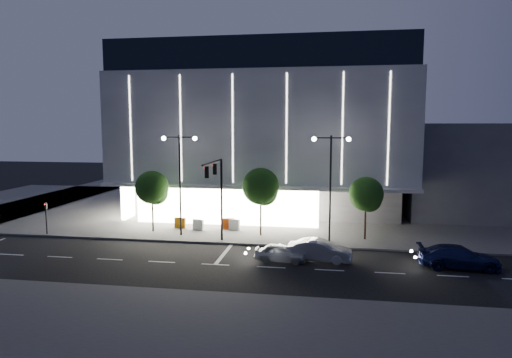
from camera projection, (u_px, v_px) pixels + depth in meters
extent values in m
plane|color=black|center=(194.00, 257.00, 34.11)|extent=(160.00, 160.00, 0.00)
cube|color=#474747|center=(288.00, 204.00, 56.87)|extent=(70.00, 40.00, 0.15)
cube|color=#474747|center=(223.00, 333.00, 21.56)|extent=(70.00, 10.00, 0.15)
cube|color=#4C4C51|center=(273.00, 188.00, 56.95)|extent=(28.00, 21.00, 4.00)
cube|color=gray|center=(271.00, 128.00, 54.11)|extent=(30.00, 25.00, 11.00)
cube|color=black|center=(271.00, 68.00, 53.29)|extent=(29.40, 24.50, 3.00)
cube|color=white|center=(226.00, 206.00, 44.37)|extent=(18.00, 0.40, 3.60)
cube|color=white|center=(142.00, 195.00, 51.25)|extent=(0.40, 10.00, 3.60)
cube|color=gray|center=(254.00, 187.00, 42.68)|extent=(30.00, 2.00, 0.30)
cube|color=white|center=(254.00, 129.00, 41.83)|extent=(24.00, 0.06, 10.00)
cube|color=#4C4C51|center=(469.00, 167.00, 53.03)|extent=(16.00, 20.00, 10.00)
cylinder|color=black|center=(222.00, 201.00, 38.25)|extent=(0.18, 0.18, 7.00)
cylinder|color=black|center=(212.00, 162.00, 35.00)|extent=(0.14, 5.80, 0.14)
cube|color=black|center=(215.00, 169.00, 35.75)|extent=(0.28, 0.18, 0.85)
cube|color=black|center=(207.00, 172.00, 33.40)|extent=(0.28, 0.18, 0.85)
sphere|color=#FF0C0C|center=(213.00, 165.00, 35.74)|extent=(0.14, 0.14, 0.14)
cylinder|color=black|center=(180.00, 186.00, 39.93)|extent=(0.16, 0.16, 9.00)
cylinder|color=black|center=(171.00, 137.00, 39.54)|extent=(1.40, 0.10, 0.10)
cylinder|color=black|center=(187.00, 137.00, 39.32)|extent=(1.40, 0.10, 0.10)
sphere|color=white|center=(164.00, 138.00, 39.66)|extent=(0.36, 0.36, 0.36)
sphere|color=white|center=(195.00, 138.00, 39.22)|extent=(0.36, 0.36, 0.36)
cylinder|color=black|center=(330.00, 190.00, 37.92)|extent=(0.16, 0.16, 9.00)
cylinder|color=black|center=(323.00, 138.00, 37.52)|extent=(1.40, 0.10, 0.10)
cylinder|color=black|center=(340.00, 138.00, 37.30)|extent=(1.40, 0.10, 0.10)
sphere|color=white|center=(314.00, 139.00, 37.64)|extent=(0.36, 0.36, 0.36)
sphere|color=white|center=(349.00, 139.00, 37.21)|extent=(0.36, 0.36, 0.36)
cylinder|color=black|center=(46.00, 219.00, 40.68)|extent=(0.12, 0.12, 3.00)
cube|color=black|center=(46.00, 206.00, 40.54)|extent=(0.22, 0.16, 0.55)
sphere|color=#FF0C0C|center=(45.00, 204.00, 40.41)|extent=(0.10, 0.10, 0.10)
cylinder|color=black|center=(153.00, 212.00, 41.69)|extent=(0.16, 0.16, 3.78)
sphere|color=#123E10|center=(152.00, 187.00, 41.41)|extent=(3.02, 3.02, 3.02)
sphere|color=#123E10|center=(156.00, 193.00, 41.63)|extent=(2.16, 2.16, 2.16)
sphere|color=#123E10|center=(149.00, 191.00, 41.34)|extent=(1.94, 1.94, 1.94)
cylinder|color=black|center=(261.00, 214.00, 40.12)|extent=(0.16, 0.16, 4.06)
sphere|color=#123E10|center=(261.00, 186.00, 39.83)|extent=(3.25, 3.25, 3.25)
sphere|color=#123E10|center=(264.00, 193.00, 40.04)|extent=(2.32, 2.32, 2.32)
sphere|color=#123E10|center=(258.00, 190.00, 39.76)|extent=(2.09, 2.09, 2.09)
cylinder|color=black|center=(365.00, 220.00, 38.75)|extent=(0.16, 0.16, 3.64)
sphere|color=#123E10|center=(366.00, 194.00, 38.48)|extent=(2.91, 2.91, 2.91)
sphere|color=#123E10|center=(369.00, 200.00, 38.69)|extent=(2.08, 2.08, 2.08)
sphere|color=#123E10|center=(363.00, 198.00, 38.41)|extent=(1.87, 1.87, 1.87)
imported|color=#9B9FA2|center=(280.00, 253.00, 33.00)|extent=(3.83, 1.71, 1.28)
imported|color=#B9BCC2|center=(319.00, 250.00, 33.12)|extent=(4.88, 2.23, 1.55)
imported|color=#121845|center=(459.00, 257.00, 31.45)|extent=(5.47, 2.34, 1.57)
cube|color=orange|center=(180.00, 223.00, 43.09)|extent=(1.12, 0.40, 1.00)
cube|color=white|center=(198.00, 225.00, 42.28)|extent=(1.12, 0.61, 1.00)
cube|color=#DD470C|center=(228.00, 223.00, 42.89)|extent=(1.12, 0.60, 1.00)
cube|color=silver|center=(234.00, 224.00, 42.36)|extent=(1.12, 0.63, 1.00)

